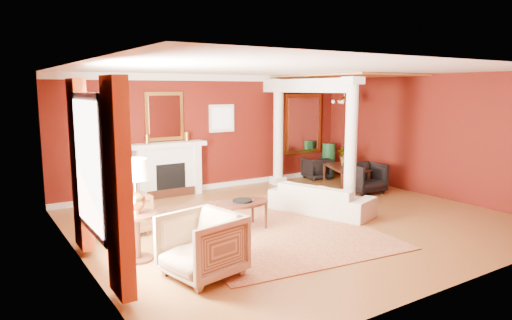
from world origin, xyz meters
TOP-DOWN VIEW (x-y plane):
  - ground at (0.00, 0.00)m, footprint 8.00×8.00m
  - room_shell at (0.00, 0.00)m, footprint 8.04×7.04m
  - fireplace at (-1.30, 3.32)m, footprint 1.85×0.42m
  - overmantel_mirror at (-1.30, 3.45)m, footprint 0.95×0.07m
  - flank_window_left at (-2.85, 3.46)m, footprint 0.70×0.07m
  - flank_window_right at (0.25, 3.46)m, footprint 0.70×0.07m
  - left_window at (-3.89, -0.60)m, footprint 0.21×2.55m
  - column_front at (1.70, 0.30)m, footprint 0.36×0.36m
  - column_back at (1.70, 3.00)m, footprint 0.36×0.36m
  - header_beam at (1.70, 1.90)m, footprint 0.30×3.20m
  - amber_ceiling at (2.85, 1.75)m, footprint 2.30×3.40m
  - dining_mirror at (2.90, 3.45)m, footprint 1.30×0.07m
  - chandelier at (2.90, 1.80)m, footprint 0.60×0.62m
  - crown_trim at (0.00, 3.46)m, footprint 8.00×0.08m
  - base_trim at (0.00, 3.46)m, footprint 8.00×0.08m
  - rug at (-0.72, -0.01)m, footprint 3.80×4.77m
  - sofa at (0.74, 0.14)m, footprint 1.32×2.20m
  - armchair_leopard at (-3.11, 0.96)m, footprint 0.82×0.87m
  - armchair_stripe at (-2.74, -1.43)m, footprint 1.06×1.11m
  - coffee_table at (-1.18, 0.08)m, footprint 1.03×1.03m
  - coffee_book at (-1.18, 0.04)m, footprint 0.16×0.11m
  - side_table at (-3.29, -0.37)m, footprint 0.62×0.62m
  - dining_table at (3.09, 1.84)m, footprint 1.05×1.59m
  - dining_chair_near at (2.92, 1.00)m, footprint 0.88×0.84m
  - dining_chair_far at (3.04, 3.00)m, footprint 0.75×0.72m
  - green_urn at (3.50, 3.00)m, footprint 0.42×0.42m
  - potted_plant at (3.13, 1.87)m, footprint 0.57×0.63m

SIDE VIEW (x-z plane):
  - ground at x=0.00m, z-range 0.00..0.00m
  - rug at x=-0.72m, z-range 0.00..0.02m
  - base_trim at x=0.00m, z-range 0.00..0.12m
  - dining_chair_far at x=3.04m, z-range 0.00..0.67m
  - green_urn at x=3.50m, z-range -0.11..0.90m
  - dining_chair_near at x=2.92m, z-range 0.00..0.82m
  - armchair_leopard at x=-3.11m, z-range 0.00..0.82m
  - sofa at x=0.74m, z-range 0.00..0.83m
  - dining_table at x=3.09m, z-range 0.00..0.84m
  - coffee_table at x=-1.18m, z-range 0.21..0.73m
  - armchair_stripe at x=-2.74m, z-range 0.00..0.97m
  - coffee_book at x=-1.18m, z-range 0.52..0.76m
  - fireplace at x=-1.30m, z-range 0.00..1.29m
  - side_table at x=-3.29m, z-range 0.27..1.82m
  - potted_plant at x=3.13m, z-range 0.84..1.31m
  - left_window at x=-3.89m, z-range 0.12..2.72m
  - column_front at x=1.70m, z-range 0.03..2.83m
  - column_back at x=1.70m, z-range 0.03..2.83m
  - dining_mirror at x=2.90m, z-range 0.70..2.40m
  - flank_window_left at x=-2.85m, z-range 1.45..2.15m
  - flank_window_right at x=0.25m, z-range 1.45..2.15m
  - overmantel_mirror at x=-1.30m, z-range 1.33..2.47m
  - room_shell at x=0.00m, z-range 0.56..3.48m
  - chandelier at x=2.90m, z-range 1.87..2.62m
  - header_beam at x=1.70m, z-range 2.46..2.78m
  - crown_trim at x=0.00m, z-range 2.74..2.90m
  - amber_ceiling at x=2.85m, z-range 2.85..2.89m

